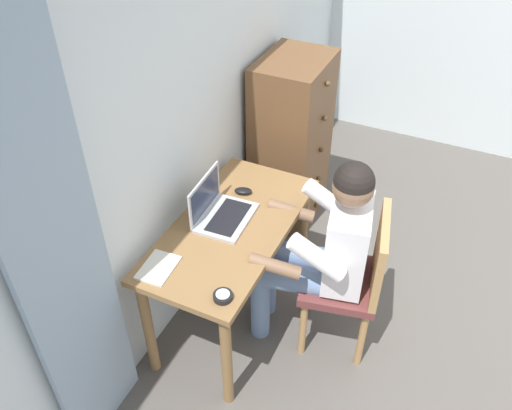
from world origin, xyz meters
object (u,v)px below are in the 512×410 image
Objects in this scene: desk_clock at (223,296)px; notebook_pad at (158,268)px; dresser at (291,142)px; chair at (354,276)px; computer_mouse at (243,191)px; desk at (231,242)px; person_seated at (322,245)px; laptop at (219,210)px.

desk_clock is 0.43× the size of notebook_pad.
dresser is 5.78× the size of notebook_pad.
computer_mouse is at bearing 79.02° from chair.
desk is 0.68m from chair.
person_seated is 0.64m from desk_clock.
laptop is 0.25m from computer_mouse.
dresser is 1.13m from person_seated.
chair is 0.26m from person_seated.
notebook_pad is (-0.53, 0.65, 0.05)m from person_seated.
computer_mouse is (0.28, 0.06, 0.13)m from desk.
dresser is at bearing 4.72° from desk.
desk is 0.49m from person_seated.
desk_clock is at bearing -156.85° from desk.
desk is 1.08m from dresser.
chair is 0.77m from computer_mouse.
desk is 0.95× the size of person_seated.
person_seated is 5.77× the size of notebook_pad.
person_seated is at bearing -77.62° from desk.
computer_mouse is 0.48× the size of notebook_pad.
computer_mouse is at bearing -12.65° from notebook_pad.
chair is at bearing -59.53° from notebook_pad.
desk is at bearing 23.15° from desk_clock.
person_seated is 0.57m from laptop.
laptop is at bearing 157.18° from computer_mouse.
person_seated is at bearing -125.57° from computer_mouse.
computer_mouse is at bearing -178.18° from dresser.
notebook_pad is at bearing 129.42° from person_seated.
desk_clock is (-0.57, 0.28, 0.06)m from person_seated.
chair is 0.79m from desk_clock.
laptop is at bearing -14.59° from notebook_pad.
notebook_pad is (-0.57, 0.83, 0.23)m from chair.
laptop is at bearing 68.42° from desk.
dresser is (1.07, 0.09, -0.00)m from desk.
laptop reaches higher than chair.
person_seated is (-0.03, 0.18, 0.18)m from chair.
desk_clock is at bearing -178.36° from computer_mouse.
chair is at bearing -78.13° from desk.
computer_mouse reaches higher than desk_clock.
dresser is 1.36× the size of chair.
dresser is 0.81m from computer_mouse.
computer_mouse is (0.24, -0.02, -0.04)m from laptop.
dresser reaches higher than computer_mouse.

